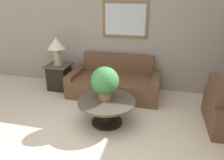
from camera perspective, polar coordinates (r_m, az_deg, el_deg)
ground_plane at (r=3.44m, az=-6.59°, el=-18.82°), size 20.00×20.00×0.00m
wall_back at (r=5.30m, az=3.03°, el=11.70°), size 7.70×0.09×2.60m
couch_main at (r=5.10m, az=0.67°, el=-0.84°), size 2.06×1.00×0.88m
coffee_table at (r=3.95m, az=-1.39°, el=-6.99°), size 1.03×1.03×0.46m
side_table at (r=5.53m, az=-13.60°, el=0.90°), size 0.55×0.55×0.62m
table_lamp at (r=5.32m, az=-14.32°, el=8.60°), size 0.42×0.42×0.66m
potted_plant_on_table at (r=3.81m, az=-1.86°, el=-0.44°), size 0.49×0.49×0.60m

